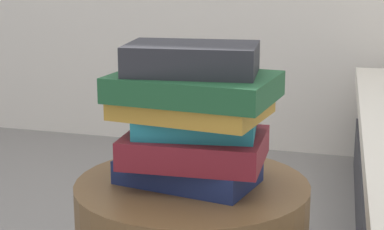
% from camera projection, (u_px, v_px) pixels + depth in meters
% --- Properties ---
extents(book_navy, '(0.28, 0.20, 0.05)m').
position_uv_depth(book_navy, '(188.00, 171.00, 1.28)').
color(book_navy, '#19234C').
rests_on(book_navy, side_table).
extents(book_maroon, '(0.27, 0.22, 0.05)m').
position_uv_depth(book_maroon, '(196.00, 147.00, 1.26)').
color(book_maroon, maroon).
rests_on(book_maroon, book_navy).
extents(book_teal, '(0.25, 0.20, 0.03)m').
position_uv_depth(book_teal, '(197.00, 124.00, 1.26)').
color(book_teal, '#1E727F').
rests_on(book_teal, book_maroon).
extents(book_ochre, '(0.29, 0.23, 0.03)m').
position_uv_depth(book_ochre, '(192.00, 107.00, 1.24)').
color(book_ochre, '#B7842D').
rests_on(book_ochre, book_teal).
extents(book_forest, '(0.31, 0.23, 0.05)m').
position_uv_depth(book_forest, '(194.00, 87.00, 1.22)').
color(book_forest, '#1E512D').
rests_on(book_forest, book_ochre).
extents(book_charcoal, '(0.26, 0.18, 0.06)m').
position_uv_depth(book_charcoal, '(191.00, 58.00, 1.22)').
color(book_charcoal, '#28282D').
rests_on(book_charcoal, book_forest).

